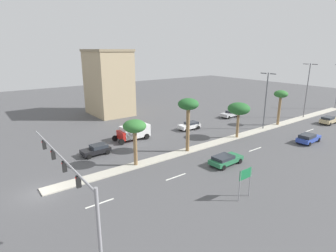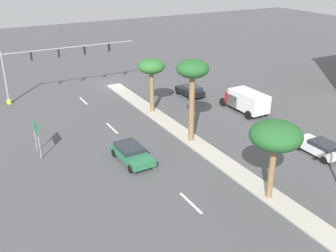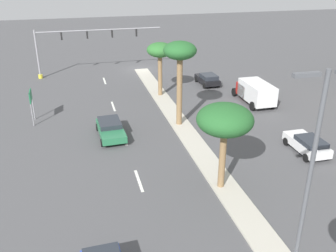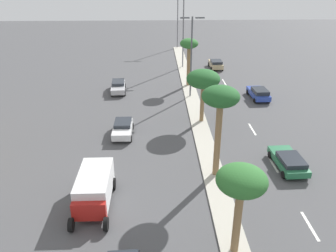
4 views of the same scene
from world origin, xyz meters
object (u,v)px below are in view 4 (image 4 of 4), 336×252
at_px(palm_tree_outboard, 241,183).
at_px(sedan_silver_left, 118,86).
at_px(sedan_white_outboard, 123,128).
at_px(palm_tree_front, 203,80).
at_px(street_lamp_inboard, 191,51).
at_px(sedan_blue_near, 259,93).
at_px(sedan_green_right, 289,161).
at_px(palm_tree_leading, 189,47).
at_px(box_truck, 94,190).
at_px(street_lamp_near, 183,27).
at_px(palm_tree_left, 220,101).
at_px(sedan_tan_front, 216,64).
at_px(street_lamp_outboard, 178,17).

height_order(palm_tree_outboard, sedan_silver_left, palm_tree_outboard).
height_order(sedan_white_outboard, sedan_silver_left, sedan_silver_left).
xyz_separation_m(palm_tree_front, street_lamp_inboard, (-0.49, 7.86, 1.16)).
height_order(street_lamp_inboard, sedan_blue_near, street_lamp_inboard).
height_order(sedan_green_right, sedan_white_outboard, sedan_white_outboard).
bearing_deg(palm_tree_leading, box_truck, -108.80).
height_order(street_lamp_near, sedan_green_right, street_lamp_near).
bearing_deg(street_lamp_near, palm_tree_leading, -89.67).
xyz_separation_m(palm_tree_left, sedan_white_outboard, (-8.12, 7.57, -5.68)).
relative_size(street_lamp_near, sedan_blue_near, 2.42).
distance_m(sedan_white_outboard, box_truck, 11.13).
height_order(street_lamp_inboard, sedan_tan_front, street_lamp_inboard).
distance_m(palm_tree_left, box_truck, 11.07).
xyz_separation_m(palm_tree_leading, sedan_blue_near, (8.53, -5.54, -4.78)).
relative_size(palm_tree_left, street_lamp_outboard, 0.71).
bearing_deg(sedan_tan_front, sedan_green_right, -87.94).
xyz_separation_m(sedan_white_outboard, sedan_tan_front, (13.27, 24.01, 0.04)).
bearing_deg(street_lamp_near, sedan_white_outboard, -107.50).
bearing_deg(box_truck, sedan_blue_near, 49.93).
xyz_separation_m(palm_tree_left, street_lamp_inboard, (-0.33, 18.36, -0.49)).
height_order(palm_tree_outboard, sedan_tan_front, palm_tree_outboard).
xyz_separation_m(sedan_blue_near, sedan_white_outboard, (-16.44, -9.73, -0.03)).
bearing_deg(sedan_white_outboard, sedan_blue_near, 30.61).
height_order(sedan_green_right, sedan_silver_left, sedan_silver_left).
bearing_deg(sedan_tan_front, palm_tree_left, -99.26).
height_order(palm_tree_front, box_truck, palm_tree_front).
height_order(street_lamp_outboard, sedan_green_right, street_lamp_outboard).
distance_m(palm_tree_outboard, palm_tree_front, 18.74).
bearing_deg(palm_tree_leading, palm_tree_left, -89.49).
bearing_deg(sedan_white_outboard, box_truck, -95.41).
relative_size(palm_tree_front, sedan_white_outboard, 1.41).
bearing_deg(palm_tree_front, street_lamp_near, 91.10).
xyz_separation_m(palm_tree_left, sedan_tan_front, (5.15, 31.58, -5.63)).
bearing_deg(palm_tree_outboard, street_lamp_inboard, 90.25).
height_order(street_lamp_near, sedan_blue_near, street_lamp_near).
bearing_deg(box_truck, sedan_tan_front, 67.80).
distance_m(street_lamp_near, street_lamp_outboard, 15.01).
distance_m(street_lamp_near, sedan_green_right, 32.88).
relative_size(palm_tree_left, sedan_blue_near, 1.64).
xyz_separation_m(palm_tree_front, palm_tree_leading, (-0.37, 12.35, 0.78)).
bearing_deg(sedan_tan_front, street_lamp_outboard, 108.71).
height_order(sedan_silver_left, sedan_tan_front, sedan_tan_front).
bearing_deg(palm_tree_left, sedan_blue_near, 64.30).
bearing_deg(palm_tree_outboard, sedan_tan_front, 82.33).
xyz_separation_m(palm_tree_outboard, street_lamp_outboard, (-0.03, 55.76, 1.31)).
bearing_deg(box_truck, palm_tree_front, 56.30).
bearing_deg(sedan_silver_left, palm_tree_leading, 12.75).
distance_m(street_lamp_outboard, sedan_green_right, 47.48).
bearing_deg(palm_tree_leading, sedan_green_right, -73.65).
xyz_separation_m(palm_tree_leading, street_lamp_inboard, (-0.13, -4.48, 0.38)).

